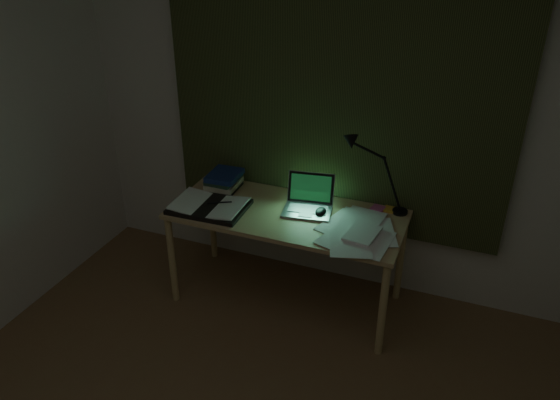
{
  "coord_description": "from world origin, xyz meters",
  "views": [
    {
      "loc": [
        0.87,
        -1.19,
        2.35
      ],
      "look_at": [
        -0.17,
        1.48,
        0.82
      ],
      "focal_mm": 35.0,
      "sensor_mm": 36.0,
      "label": 1
    }
  ],
  "objects_px": {
    "open_textbook": "(209,206)",
    "loose_papers": "(354,231)",
    "desk": "(287,257)",
    "book_stack": "(224,181)",
    "desk_lamp": "(404,176)",
    "laptop": "(307,197)"
  },
  "relations": [
    {
      "from": "laptop",
      "to": "book_stack",
      "type": "relative_size",
      "value": 1.42
    },
    {
      "from": "book_stack",
      "to": "desk_lamp",
      "type": "relative_size",
      "value": 0.46
    },
    {
      "from": "laptop",
      "to": "loose_papers",
      "type": "xyz_separation_m",
      "value": [
        0.33,
        -0.13,
        -0.1
      ]
    },
    {
      "from": "book_stack",
      "to": "desk_lamp",
      "type": "distance_m",
      "value": 1.19
    },
    {
      "from": "open_textbook",
      "to": "desk_lamp",
      "type": "relative_size",
      "value": 0.9
    },
    {
      "from": "desk",
      "to": "loose_papers",
      "type": "relative_size",
      "value": 3.65
    },
    {
      "from": "desk",
      "to": "desk_lamp",
      "type": "bearing_deg",
      "value": 21.25
    },
    {
      "from": "laptop",
      "to": "desk_lamp",
      "type": "height_order",
      "value": "desk_lamp"
    },
    {
      "from": "desk",
      "to": "open_textbook",
      "type": "distance_m",
      "value": 0.61
    },
    {
      "from": "book_stack",
      "to": "desk_lamp",
      "type": "bearing_deg",
      "value": 4.99
    },
    {
      "from": "open_textbook",
      "to": "desk_lamp",
      "type": "bearing_deg",
      "value": 16.98
    },
    {
      "from": "desk_lamp",
      "to": "loose_papers",
      "type": "bearing_deg",
      "value": -118.58
    },
    {
      "from": "loose_papers",
      "to": "book_stack",
      "type": "bearing_deg",
      "value": 166.25
    },
    {
      "from": "open_textbook",
      "to": "desk_lamp",
      "type": "xyz_separation_m",
      "value": [
        1.14,
        0.39,
        0.24
      ]
    },
    {
      "from": "loose_papers",
      "to": "desk_lamp",
      "type": "bearing_deg",
      "value": 58.25
    },
    {
      "from": "open_textbook",
      "to": "loose_papers",
      "type": "relative_size",
      "value": 1.17
    },
    {
      "from": "desk_lamp",
      "to": "book_stack",
      "type": "bearing_deg",
      "value": -171.85
    },
    {
      "from": "desk",
      "to": "open_textbook",
      "type": "relative_size",
      "value": 3.13
    },
    {
      "from": "open_textbook",
      "to": "loose_papers",
      "type": "height_order",
      "value": "open_textbook"
    },
    {
      "from": "laptop",
      "to": "desk_lamp",
      "type": "xyz_separation_m",
      "value": [
        0.54,
        0.21,
        0.15
      ]
    },
    {
      "from": "desk",
      "to": "open_textbook",
      "type": "xyz_separation_m",
      "value": [
        -0.48,
        -0.13,
        0.35
      ]
    },
    {
      "from": "laptop",
      "to": "desk_lamp",
      "type": "bearing_deg",
      "value": 11.89
    }
  ]
}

